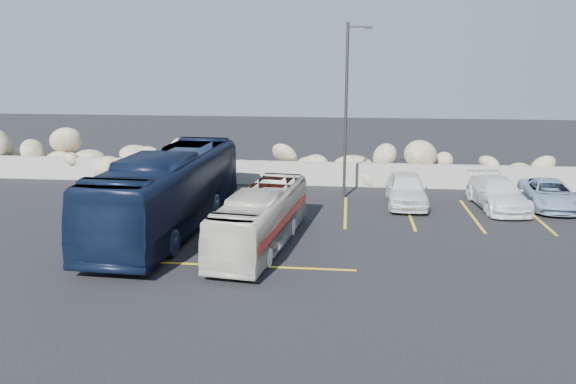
# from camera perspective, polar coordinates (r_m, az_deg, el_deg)

# --- Properties ---
(ground) EXTENTS (90.00, 90.00, 0.00)m
(ground) POSITION_cam_1_polar(r_m,az_deg,el_deg) (17.89, -2.76, -7.83)
(ground) COLOR black
(ground) RESTS_ON ground
(seawall) EXTENTS (60.00, 0.40, 1.20)m
(seawall) POSITION_cam_1_polar(r_m,az_deg,el_deg) (29.17, 0.86, 1.91)
(seawall) COLOR #99978B
(seawall) RESTS_ON ground
(riprap_pile) EXTENTS (54.00, 2.80, 2.60)m
(riprap_pile) POSITION_cam_1_polar(r_m,az_deg,el_deg) (30.21, 1.07, 3.68)
(riprap_pile) COLOR #948261
(riprap_pile) RESTS_ON ground
(parking_lines) EXTENTS (18.16, 9.36, 0.01)m
(parking_lines) POSITION_cam_1_polar(r_m,az_deg,el_deg) (23.05, 10.93, -3.08)
(parking_lines) COLOR gold
(parking_lines) RESTS_ON ground
(lamppost) EXTENTS (1.14, 0.18, 8.00)m
(lamppost) POSITION_cam_1_polar(r_m,az_deg,el_deg) (26.03, 6.04, 8.64)
(lamppost) COLOR #302D2B
(lamppost) RESTS_ON ground
(vintage_bus) EXTENTS (2.65, 7.53, 2.05)m
(vintage_bus) POSITION_cam_1_polar(r_m,az_deg,el_deg) (19.67, -2.74, -2.65)
(vintage_bus) COLOR beige
(vintage_bus) RESTS_ON ground
(tour_coach) EXTENTS (3.11, 11.04, 3.04)m
(tour_coach) POSITION_cam_1_polar(r_m,az_deg,el_deg) (21.90, -12.00, 0.09)
(tour_coach) COLOR black
(tour_coach) RESTS_ON ground
(car_a) EXTENTS (1.79, 4.30, 1.46)m
(car_a) POSITION_cam_1_polar(r_m,az_deg,el_deg) (25.73, 11.93, 0.30)
(car_a) COLOR silver
(car_a) RESTS_ON ground
(car_c) EXTENTS (2.23, 4.67, 1.31)m
(car_c) POSITION_cam_1_polar(r_m,az_deg,el_deg) (26.32, 20.53, -0.15)
(car_c) COLOR silver
(car_c) RESTS_ON ground
(car_d) EXTENTS (2.34, 4.48, 1.20)m
(car_d) POSITION_cam_1_polar(r_m,az_deg,el_deg) (27.35, 25.04, -0.19)
(car_d) COLOR #86A0BE
(car_d) RESTS_ON ground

